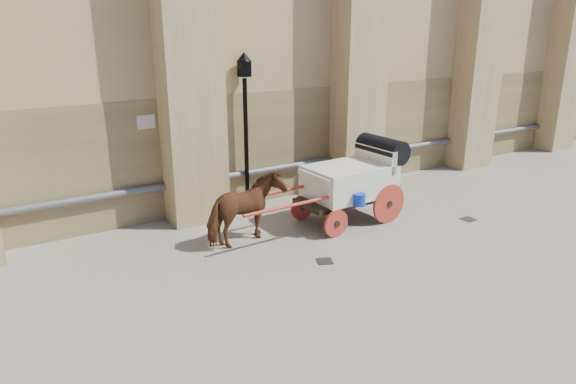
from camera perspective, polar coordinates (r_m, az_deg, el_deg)
ground at (r=10.60m, az=2.57°, el=-7.93°), size 90.00×90.00×0.00m
horse at (r=11.30m, az=-4.70°, el=-2.02°), size 1.98×1.25×1.55m
carriage at (r=12.69m, az=7.38°, el=1.58°), size 4.60×1.66×2.00m
street_lamp at (r=13.26m, az=-4.72°, el=7.15°), size 0.38×0.38×4.02m
drain_grate_near at (r=10.69m, az=4.09°, el=-7.67°), size 0.42×0.42×0.01m
drain_grate_far at (r=13.66m, az=19.41°, el=-2.87°), size 0.32×0.32×0.01m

